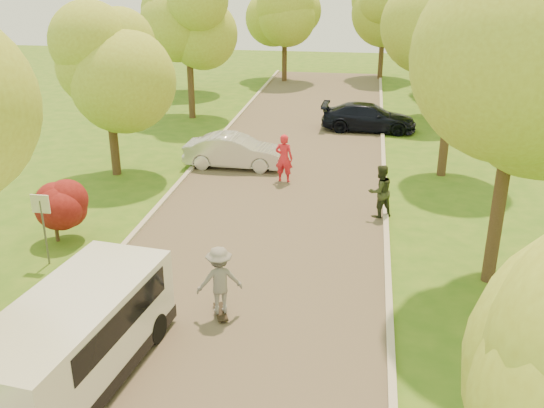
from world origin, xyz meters
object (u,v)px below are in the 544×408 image
Objects in this scene: longboard at (221,312)px; silver_sedan at (235,151)px; minivan at (76,338)px; dark_sedan at (369,117)px; street_sign at (42,215)px; skateboarder at (220,280)px; person_striped at (284,158)px; person_olive at (380,191)px.

silver_sedan is at bearing -102.11° from longboard.
dark_sedan is (5.79, 21.54, -0.33)m from minivan.
street_sign reaches higher than silver_sedan.
skateboarder is at bearing 57.88° from minivan.
minivan is at bearing 86.91° from person_striped.
minivan reaches higher than dark_sedan.
silver_sedan reaches higher than longboard.
longboard is at bearing 26.50° from person_olive.
dark_sedan is at bearing -123.09° from longboard.
person_striped reaches higher than person_olive.
minivan is at bearing -55.66° from street_sign.
dark_sedan is at bearing 61.42° from street_sign.
minivan is 1.28× the size of silver_sedan.
minivan is 13.24m from person_striped.
person_striped is at bearing 85.88° from minivan.
person_striped reaches higher than silver_sedan.
street_sign reaches higher than longboard.
minivan is 2.79× the size of person_striped.
street_sign reaches higher than minivan.
silver_sedan is (3.50, 9.68, -0.86)m from street_sign.
street_sign is at bearing -41.56° from longboard.
person_striped reaches higher than dark_sedan.
person_striped reaches higher than longboard.
street_sign reaches higher than person_olive.
person_striped is at bearing -122.20° from silver_sedan.
skateboarder is (2.15, -11.62, 0.29)m from silver_sedan.
silver_sedan is at bearing 70.12° from street_sign.
skateboarder is (2.35, 2.90, -0.04)m from minivan.
person_olive reaches higher than dark_sedan.
skateboarder is at bearing 26.50° from person_olive.
person_olive is (0.50, -11.57, 0.23)m from dark_sedan.
person_striped is (0.18, 10.10, 0.89)m from longboard.
minivan is (3.31, -4.84, -0.52)m from street_sign.
person_olive is (3.95, 7.08, -0.06)m from skateboarder.
longboard is 0.47× the size of person_striped.
person_olive reaches higher than silver_sedan.
street_sign is 0.39× the size of minivan.
person_striped is (0.18, 10.10, -0.01)m from skateboarder.
street_sign is 6.16m from longboard.
silver_sedan is (0.19, 14.52, -0.33)m from minivan.
minivan is at bearing 166.89° from dark_sedan.
street_sign is at bearing 131.24° from minivan.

